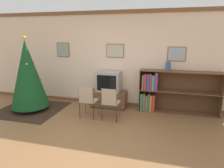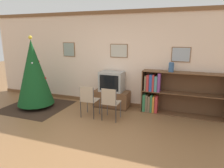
{
  "view_description": "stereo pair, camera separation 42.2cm",
  "coord_description": "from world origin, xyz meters",
  "px_view_note": "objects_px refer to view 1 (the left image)",
  "views": [
    {
      "loc": [
        1.42,
        -3.01,
        2.03
      ],
      "look_at": [
        0.25,
        1.39,
        0.92
      ],
      "focal_mm": 32.0,
      "sensor_mm": 36.0,
      "label": 1
    },
    {
      "loc": [
        1.82,
        -2.88,
        2.03
      ],
      "look_at": [
        0.25,
        1.39,
        0.92
      ],
      "focal_mm": 32.0,
      "sensor_mm": 36.0,
      "label": 2
    }
  ],
  "objects_px": {
    "vase": "(168,66)",
    "christmas_tree": "(28,74)",
    "tv_console": "(109,99)",
    "folding_chair_right": "(110,102)",
    "bookshelf": "(164,92)",
    "television": "(109,81)",
    "folding_chair_left": "(88,100)"
  },
  "relations": [
    {
      "from": "tv_console",
      "to": "folding_chair_right",
      "type": "distance_m",
      "value": 0.97
    },
    {
      "from": "television",
      "to": "vase",
      "type": "xyz_separation_m",
      "value": [
        1.59,
        0.03,
        0.49
      ]
    },
    {
      "from": "christmas_tree",
      "to": "vase",
      "type": "height_order",
      "value": "christmas_tree"
    },
    {
      "from": "television",
      "to": "folding_chair_left",
      "type": "distance_m",
      "value": 0.98
    },
    {
      "from": "television",
      "to": "folding_chair_left",
      "type": "relative_size",
      "value": 0.81
    },
    {
      "from": "television",
      "to": "folding_chair_left",
      "type": "height_order",
      "value": "television"
    },
    {
      "from": "tv_console",
      "to": "folding_chair_left",
      "type": "distance_m",
      "value": 0.97
    },
    {
      "from": "television",
      "to": "folding_chair_right",
      "type": "xyz_separation_m",
      "value": [
        0.29,
        -0.89,
        -0.29
      ]
    },
    {
      "from": "bookshelf",
      "to": "vase",
      "type": "relative_size",
      "value": 8.65
    },
    {
      "from": "bookshelf",
      "to": "folding_chair_left",
      "type": "bearing_deg",
      "value": -152.3
    },
    {
      "from": "television",
      "to": "vase",
      "type": "relative_size",
      "value": 2.78
    },
    {
      "from": "bookshelf",
      "to": "folding_chair_right",
      "type": "bearing_deg",
      "value": -142.44
    },
    {
      "from": "christmas_tree",
      "to": "folding_chair_right",
      "type": "height_order",
      "value": "christmas_tree"
    },
    {
      "from": "folding_chair_right",
      "to": "bookshelf",
      "type": "height_order",
      "value": "bookshelf"
    },
    {
      "from": "folding_chair_right",
      "to": "bookshelf",
      "type": "distance_m",
      "value": 1.57
    },
    {
      "from": "tv_console",
      "to": "bookshelf",
      "type": "distance_m",
      "value": 1.57
    },
    {
      "from": "folding_chair_right",
      "to": "vase",
      "type": "height_order",
      "value": "vase"
    },
    {
      "from": "christmas_tree",
      "to": "tv_console",
      "type": "distance_m",
      "value": 2.32
    },
    {
      "from": "bookshelf",
      "to": "television",
      "type": "bearing_deg",
      "value": -177.51
    },
    {
      "from": "christmas_tree",
      "to": "folding_chair_right",
      "type": "bearing_deg",
      "value": -3.46
    },
    {
      "from": "folding_chair_right",
      "to": "bookshelf",
      "type": "relative_size",
      "value": 0.4
    },
    {
      "from": "vase",
      "to": "folding_chair_left",
      "type": "bearing_deg",
      "value": -153.93
    },
    {
      "from": "bookshelf",
      "to": "christmas_tree",
      "type": "bearing_deg",
      "value": -167.22
    },
    {
      "from": "folding_chair_left",
      "to": "vase",
      "type": "xyz_separation_m",
      "value": [
        1.88,
        0.92,
        0.78
      ]
    },
    {
      "from": "tv_console",
      "to": "vase",
      "type": "xyz_separation_m",
      "value": [
        1.59,
        0.03,
        1.01
      ]
    },
    {
      "from": "tv_console",
      "to": "television",
      "type": "height_order",
      "value": "television"
    },
    {
      "from": "television",
      "to": "folding_chair_right",
      "type": "relative_size",
      "value": 0.81
    },
    {
      "from": "television",
      "to": "vase",
      "type": "distance_m",
      "value": 1.66
    },
    {
      "from": "television",
      "to": "bookshelf",
      "type": "height_order",
      "value": "bookshelf"
    },
    {
      "from": "folding_chair_right",
      "to": "television",
      "type": "bearing_deg",
      "value": 108.0
    },
    {
      "from": "tv_console",
      "to": "vase",
      "type": "height_order",
      "value": "vase"
    },
    {
      "from": "vase",
      "to": "christmas_tree",
      "type": "bearing_deg",
      "value": -167.98
    }
  ]
}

